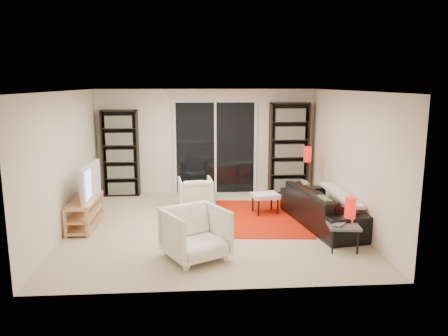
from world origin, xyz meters
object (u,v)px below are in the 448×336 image
Objects in this scene: tv_stand at (85,212)px; ottoman at (265,196)px; sofa at (325,207)px; bookshelf_right at (289,148)px; floor_lamp at (307,161)px; armchair_front at (195,234)px; bookshelf_left at (121,153)px; side_table at (343,227)px; armchair_back at (195,193)px.

tv_stand is 2.26× the size of ottoman.
bookshelf_right is at bearing -5.64° from sofa.
sofa is 1.65m from floor_lamp.
floor_lamp is at bearing 22.25° from armchair_front.
floor_lamp reaches higher than tv_stand.
armchair_front is (1.66, -3.81, -0.59)m from bookshelf_left.
tv_stand is 0.58× the size of sofa.
sofa is (4.32, -0.22, 0.07)m from tv_stand.
bookshelf_left is 5.37m from side_table.
bookshelf_right is 3.05× the size of armchair_back.
floor_lamp is (1.02, 0.77, 0.56)m from ottoman.
floor_lamp is (4.37, 1.33, 0.64)m from tv_stand.
tv_stand is 4.32m from sofa.
bookshelf_right is 2.56m from armchair_back.
bookshelf_left is 3.51m from ottoman.
sofa is at bearing 86.15° from side_table.
side_table is (2.26, -2.48, 0.04)m from armchair_back.
tv_stand is 2.25m from armchair_back.
bookshelf_right is (3.85, -0.00, 0.07)m from bookshelf_left.
bookshelf_left reaches higher than tv_stand.
ottoman is 1.10× the size of side_table.
sofa is at bearing 145.44° from armchair_back.
armchair_back is at bearing -34.13° from bookshelf_left.
bookshelf_left is 3.75× the size of side_table.
bookshelf_right is 3.68m from side_table.
armchair_front is 2.28m from side_table.
armchair_front reaches higher than armchair_back.
armchair_front is (-0.01, -2.68, 0.07)m from armchair_back.
bookshelf_right is at bearing -0.00° from bookshelf_left.
ottoman is at bearing 114.24° from side_table.
floor_lamp reaches higher than sofa.
floor_lamp reaches higher than side_table.
ottoman is (3.35, 0.56, 0.08)m from tv_stand.
ottoman is (3.04, -1.64, -0.63)m from bookshelf_left.
bookshelf_right is 1.74× the size of floor_lamp.
bookshelf_left reaches higher than ottoman.
armchair_back is (-2.18, -1.13, -0.74)m from bookshelf_right.
sofa is 1.86× the size of floor_lamp.
floor_lamp reaches higher than armchair_front.
bookshelf_left is 2.83× the size of armchair_back.
bookshelf_left is 4.20m from armchair_front.
armchair_back is at bearing -173.74° from floor_lamp.
tv_stand is 1.88× the size of armchair_back.
side_table is at bearing -65.76° from ottoman.
side_table is 0.43× the size of floor_lamp.
floor_lamp is (0.13, 2.74, 0.55)m from side_table.
armchair_back is 0.82× the size of armchair_front.
sofa is at bearing -86.26° from bookshelf_right.
bookshelf_left is at bearing 151.67° from ottoman.
bookshelf_right is at bearing 63.76° from ottoman.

